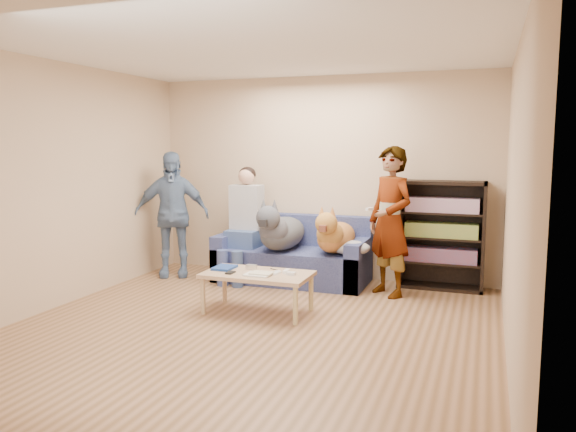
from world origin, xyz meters
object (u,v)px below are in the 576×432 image
at_px(person_standing_left, 172,214).
at_px(dog_gray, 280,231).
at_px(person_seated, 244,220).
at_px(camera_silver, 251,267).
at_px(person_standing_right, 390,222).
at_px(notebook_blue, 224,268).
at_px(coffee_table, 257,277).
at_px(dog_tan, 334,235).
at_px(sofa, 293,259).
at_px(bookshelf, 442,233).

relative_size(person_standing_left, dog_gray, 1.28).
xyz_separation_m(person_seated, dog_gray, (0.54, -0.10, -0.11)).
xyz_separation_m(camera_silver, person_seated, (-0.62, 1.18, 0.33)).
relative_size(person_standing_right, camera_silver, 15.56).
distance_m(person_standing_right, notebook_blue, 1.95).
bearing_deg(coffee_table, camera_silver, 135.00).
xyz_separation_m(person_standing_right, dog_gray, (-1.36, 0.06, -0.19)).
relative_size(person_seated, dog_tan, 1.26).
height_order(sofa, bookshelf, bookshelf).
bearing_deg(notebook_blue, sofa, 77.95).
distance_m(person_standing_right, coffee_table, 1.70).
bearing_deg(dog_tan, dog_gray, -175.05).
bearing_deg(bookshelf, dog_gray, -166.22).
bearing_deg(camera_silver, dog_tan, 62.19).
relative_size(dog_gray, dog_tan, 1.09).
bearing_deg(person_seated, person_standing_left, -170.15).
bearing_deg(dog_gray, camera_silver, -85.86).
xyz_separation_m(person_standing_left, dog_tan, (2.17, 0.12, -0.18)).
distance_m(sofa, dog_gray, 0.46).
bearing_deg(sofa, dog_gray, -111.78).
height_order(sofa, coffee_table, sofa).
bearing_deg(person_seated, coffee_table, -60.51).
distance_m(camera_silver, bookshelf, 2.39).
bearing_deg(camera_silver, person_seated, 117.54).
xyz_separation_m(coffee_table, bookshelf, (1.69, 1.66, 0.31)).
bearing_deg(camera_silver, sofa, 89.39).
xyz_separation_m(dog_gray, dog_tan, (0.68, 0.06, -0.02)).
relative_size(dog_gray, coffee_table, 1.16).
height_order(person_standing_left, notebook_blue, person_standing_left).
relative_size(person_standing_left, dog_tan, 1.40).
xyz_separation_m(person_standing_right, dog_tan, (-0.68, 0.11, -0.21)).
bearing_deg(dog_gray, person_standing_right, -2.33).
xyz_separation_m(person_standing_left, bookshelf, (3.39, 0.53, -0.14)).
bearing_deg(dog_gray, sofa, 68.22).
distance_m(camera_silver, dog_gray, 1.10).
height_order(person_seated, dog_tan, person_seated).
relative_size(notebook_blue, person_seated, 0.18).
height_order(camera_silver, bookshelf, bookshelf).
distance_m(notebook_blue, dog_gray, 1.19).
bearing_deg(bookshelf, notebook_blue, -142.43).
bearing_deg(camera_silver, coffee_table, -45.00).
bearing_deg(coffee_table, dog_tan, 69.12).
height_order(notebook_blue, dog_tan, dog_tan).
bearing_deg(notebook_blue, coffee_table, -7.13).
bearing_deg(coffee_table, person_standing_right, 44.47).
bearing_deg(person_standing_right, notebook_blue, -105.88).
height_order(person_seated, coffee_table, person_seated).
xyz_separation_m(person_standing_right, bookshelf, (0.53, 0.52, -0.18)).
distance_m(person_seated, coffee_table, 1.55).
xyz_separation_m(sofa, person_seated, (-0.63, -0.13, 0.49)).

